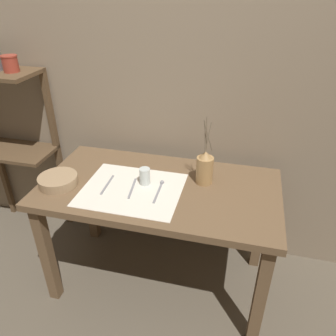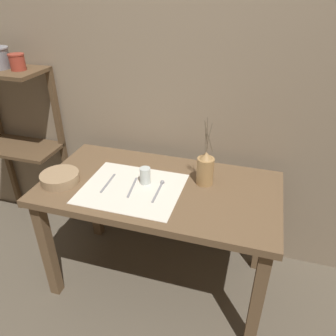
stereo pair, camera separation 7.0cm
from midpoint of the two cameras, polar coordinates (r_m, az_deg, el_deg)
name	(u,v)px [view 1 (the left image)]	position (r m, az deg, el deg)	size (l,w,h in m)	color
ground_plane	(160,278)	(2.28, -2.25, -18.55)	(12.00, 12.00, 0.00)	brown
stone_wall_back	(178,78)	(2.01, 0.77, 15.43)	(7.00, 0.06, 2.40)	gray
wooden_table	(159,200)	(1.85, -2.63, -5.65)	(1.31, 0.69, 0.73)	brown
wooden_shelf_unit	(10,125)	(2.49, -26.60, 6.69)	(0.56, 0.30, 1.22)	brown
linen_cloth	(132,189)	(1.78, -7.41, -3.72)	(0.53, 0.45, 0.00)	silver
pitcher_with_flowers	(205,168)	(1.79, 5.30, -0.02)	(0.09, 0.09, 0.38)	#A87F4C
wooden_bowl	(58,180)	(1.90, -19.61, -2.07)	(0.21, 0.21, 0.05)	#9E7F5B
glass_tumbler_near	(145,176)	(1.79, -5.20, -1.48)	(0.06, 0.06, 0.09)	silver
knife_center	(107,185)	(1.83, -11.60, -2.86)	(0.02, 0.19, 0.00)	gray
fork_inner	(132,188)	(1.78, -7.38, -3.53)	(0.04, 0.19, 0.00)	gray
spoon_inner	(160,186)	(1.78, -2.45, -3.22)	(0.02, 0.20, 0.02)	gray
metal_pot_small	(10,63)	(2.25, -26.64, 16.02)	(0.10, 0.10, 0.10)	#9E3828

